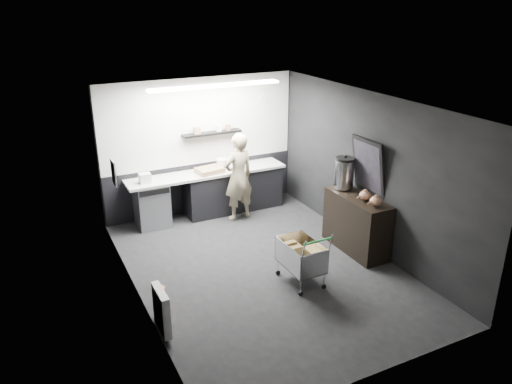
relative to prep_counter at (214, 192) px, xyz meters
name	(u,v)px	position (x,y,z in m)	size (l,w,h in m)	color
floor	(263,268)	(-0.14, -2.42, -0.46)	(5.50, 5.50, 0.00)	black
ceiling	(264,103)	(-0.14, -2.42, 2.24)	(5.50, 5.50, 0.00)	silver
wall_back	(200,146)	(-0.14, 0.33, 0.89)	(5.50, 5.50, 0.00)	black
wall_front	(381,275)	(-0.14, -5.17, 0.89)	(5.50, 5.50, 0.00)	black
wall_left	(133,215)	(-2.14, -2.42, 0.89)	(5.50, 5.50, 0.00)	black
wall_right	(368,172)	(1.86, -2.42, 0.89)	(5.50, 5.50, 0.00)	black
kitchen_wall_panel	(200,121)	(-0.14, 0.31, 1.39)	(3.95, 0.02, 1.70)	silver
dado_panel	(202,186)	(-0.14, 0.31, 0.04)	(3.95, 0.02, 1.00)	black
floating_shelf	(212,133)	(0.06, 0.20, 1.16)	(1.20, 0.22, 0.04)	black
wall_clock	(264,100)	(1.26, 0.30, 1.69)	(0.20, 0.20, 0.03)	silver
poster	(114,173)	(-2.12, -1.12, 1.09)	(0.02, 0.30, 0.40)	white
poster_red_band	(113,168)	(-2.11, -1.12, 1.16)	(0.01, 0.22, 0.10)	red
radiator	(162,310)	(-2.08, -3.32, -0.11)	(0.10, 0.50, 0.60)	silver
ceiling_strip	(215,86)	(-0.14, -0.57, 2.21)	(2.40, 0.20, 0.04)	white
prep_counter	(214,192)	(0.00, 0.00, 0.00)	(3.20, 0.61, 0.90)	black
person	(238,177)	(0.33, -0.45, 0.41)	(0.64, 0.42, 1.74)	#C1B899
shopping_cart	(301,257)	(0.19, -3.03, -0.03)	(0.50, 0.83, 0.91)	silver
sideboard	(356,216)	(1.61, -2.51, 0.16)	(0.56, 1.31, 1.96)	black
fire_extinguisher	(160,300)	(-1.99, -2.93, -0.21)	(0.16, 0.16, 0.52)	red
cardboard_box	(210,170)	(-0.10, -0.05, 0.49)	(0.49, 0.38, 0.10)	#8D704B
pink_tub	(222,164)	(0.19, 0.00, 0.55)	(0.22, 0.22, 0.22)	white
white_container	(145,178)	(-1.38, -0.05, 0.53)	(0.21, 0.16, 0.18)	silver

